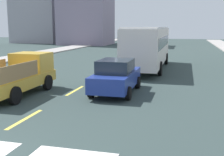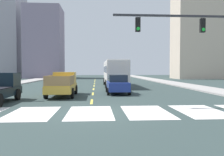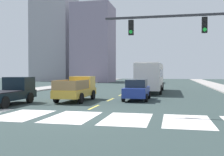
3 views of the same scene
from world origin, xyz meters
The scene contains 11 objects.
lane_dash_0 centered at (0.00, 4.00, 0.00)m, with size 0.16×2.40×0.01m, color #E1CB48.
lane_dash_1 centered at (0.00, 9.00, 0.00)m, with size 0.16×2.40×0.01m, color #E1CB48.
lane_dash_2 centered at (0.00, 14.00, 0.00)m, with size 0.16×2.40×0.01m, color #E1CB48.
lane_dash_3 centered at (0.00, 19.00, 0.00)m, with size 0.16×2.40×0.01m, color #E1CB48.
lane_dash_4 centered at (0.00, 24.00, 0.00)m, with size 0.16×2.40×0.01m, color #E1CB48.
lane_dash_5 centered at (0.00, 29.00, 0.00)m, with size 0.16×2.40×0.01m, color #E1CB48.
lane_dash_6 centered at (0.00, 34.00, 0.00)m, with size 0.16×2.40×0.01m, color #E1CB48.
lane_dash_7 centered at (0.00, 39.00, 0.00)m, with size 0.16×2.40×0.01m, color #E1CB48.
pickup_stakebed centered at (-2.48, 7.73, 0.94)m, with size 2.18×5.20×1.96m.
city_bus centered at (2.70, 18.01, 1.95)m, with size 2.72×10.80×3.32m.
sedan_mid centered at (2.23, 9.04, 0.86)m, with size 2.02×4.40×1.72m.
Camera 1 is at (5.62, -5.18, 3.33)m, focal length 46.80 mm.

